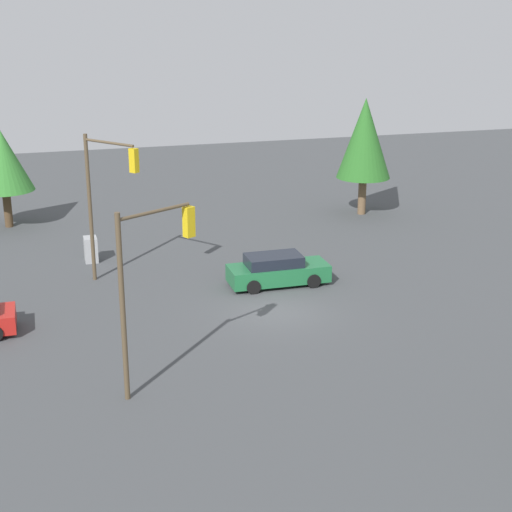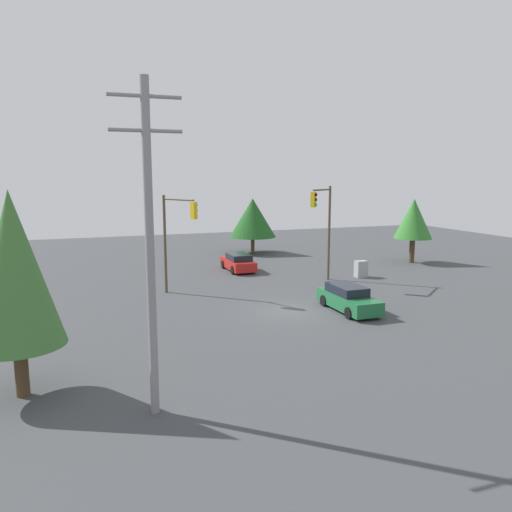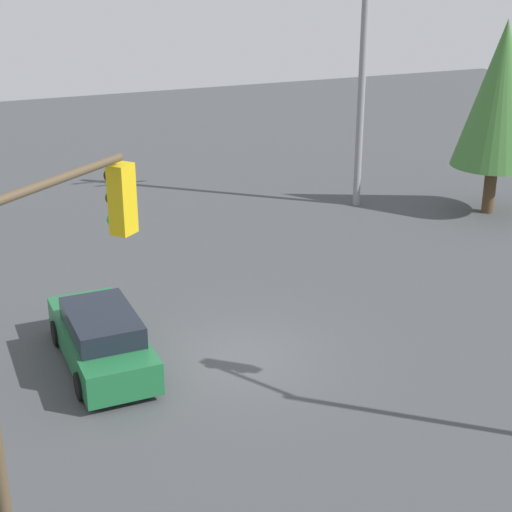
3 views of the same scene
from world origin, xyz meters
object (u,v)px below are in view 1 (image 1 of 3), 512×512
Objects in this scene: sedan_green at (277,270)px; traffic_signal_main at (149,268)px; traffic_signal_cross at (106,187)px; electrical_cabinet at (91,249)px.

traffic_signal_main is (-8.48, 7.10, 3.65)m from sedan_green.
traffic_signal_cross is at bearing 62.79° from traffic_signal_main.
traffic_signal_main reaches higher than electrical_cabinet.
sedan_green is at bearing 34.16° from traffic_signal_cross.
traffic_signal_cross reaches higher than sedan_green.
traffic_signal_main is 14.83m from electrical_cabinet.
sedan_green reaches higher than electrical_cabinet.
traffic_signal_main is 10.70m from traffic_signal_cross.
traffic_signal_cross is 5.48× the size of electrical_cabinet.
traffic_signal_cross is (10.69, 0.32, 0.31)m from traffic_signal_main.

